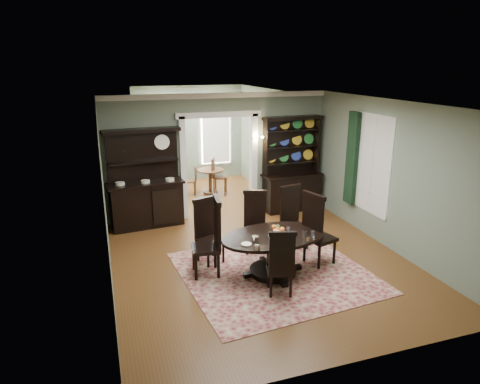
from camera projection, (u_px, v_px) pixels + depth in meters
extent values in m
cube|color=brown|center=(262.00, 264.00, 8.18)|extent=(5.50, 6.00, 0.01)
cube|color=white|center=(265.00, 104.00, 7.30)|extent=(5.50, 6.00, 0.01)
cube|color=slate|center=(105.00, 203.00, 6.91)|extent=(0.01, 6.00, 3.00)
cube|color=slate|center=(391.00, 176.00, 8.56)|extent=(0.01, 6.00, 3.00)
cube|color=slate|center=(356.00, 257.00, 5.01)|extent=(5.50, 0.01, 3.00)
cube|color=slate|center=(143.00, 161.00, 9.92)|extent=(1.85, 0.01, 3.00)
cube|color=slate|center=(287.00, 151.00, 11.01)|extent=(1.85, 0.01, 3.00)
cube|color=slate|center=(218.00, 104.00, 10.10)|extent=(1.80, 0.01, 0.50)
cube|color=silver|center=(218.00, 96.00, 10.00)|extent=(5.50, 0.10, 0.12)
cube|color=brown|center=(203.00, 194.00, 12.49)|extent=(3.50, 3.50, 0.01)
cube|color=white|center=(201.00, 89.00, 11.62)|extent=(3.50, 3.50, 0.01)
cube|color=slate|center=(139.00, 147.00, 11.53)|extent=(0.01, 3.50, 3.00)
cube|color=slate|center=(260.00, 140.00, 12.58)|extent=(0.01, 3.50, 3.00)
cube|color=slate|center=(189.00, 134.00, 13.64)|extent=(3.50, 0.01, 3.00)
cube|color=silver|center=(163.00, 134.00, 13.33)|extent=(1.05, 0.06, 2.20)
cube|color=silver|center=(215.00, 131.00, 13.84)|extent=(1.05, 0.06, 2.20)
cube|color=silver|center=(183.00, 168.00, 10.27)|extent=(0.14, 0.25, 2.50)
cube|color=silver|center=(253.00, 163.00, 10.81)|extent=(0.14, 0.25, 2.50)
cube|color=silver|center=(218.00, 114.00, 10.17)|extent=(2.08, 0.25, 0.14)
cube|color=white|center=(373.00, 165.00, 9.08)|extent=(0.02, 1.10, 2.00)
cube|color=silver|center=(373.00, 165.00, 9.07)|extent=(0.01, 1.22, 2.12)
cube|color=black|center=(352.00, 158.00, 9.67)|extent=(0.10, 0.35, 2.10)
cube|color=gold|center=(256.00, 140.00, 10.57)|extent=(0.08, 0.05, 0.18)
sphere|color=#FFD88C|center=(255.00, 138.00, 10.38)|extent=(0.07, 0.07, 0.07)
sphere|color=#FFD88C|center=(262.00, 137.00, 10.44)|extent=(0.07, 0.07, 0.07)
cube|color=maroon|center=(274.00, 272.00, 7.81)|extent=(3.49, 3.37, 0.01)
ellipsoid|color=black|center=(274.00, 236.00, 7.57)|extent=(2.03, 1.41, 0.05)
cylinder|color=black|center=(274.00, 238.00, 7.58)|extent=(1.95, 1.95, 0.03)
cylinder|color=black|center=(273.00, 254.00, 7.67)|extent=(0.24, 0.24, 0.67)
cylinder|color=black|center=(273.00, 271.00, 7.77)|extent=(0.85, 0.85, 0.10)
cylinder|color=white|center=(278.00, 236.00, 7.48)|extent=(0.27, 0.27, 0.05)
cube|color=black|center=(210.00, 240.00, 8.12)|extent=(0.56, 0.55, 0.06)
cube|color=black|center=(204.00, 219.00, 8.15)|extent=(0.43, 0.19, 0.75)
cube|color=black|center=(204.00, 199.00, 8.04)|extent=(0.48, 0.23, 0.08)
cylinder|color=black|center=(208.00, 257.00, 7.95)|extent=(0.05, 0.05, 0.44)
cylinder|color=black|center=(223.00, 252.00, 8.15)|extent=(0.05, 0.05, 0.44)
cylinder|color=black|center=(198.00, 250.00, 8.21)|extent=(0.05, 0.05, 0.44)
cylinder|color=black|center=(213.00, 246.00, 8.41)|extent=(0.05, 0.05, 0.44)
cube|color=black|center=(255.00, 231.00, 8.59)|extent=(0.54, 0.53, 0.06)
cube|color=black|center=(255.00, 210.00, 8.66)|extent=(0.43, 0.17, 0.74)
cube|color=black|center=(255.00, 192.00, 8.55)|extent=(0.48, 0.20, 0.08)
cylinder|color=black|center=(247.00, 245.00, 8.48)|extent=(0.05, 0.05, 0.44)
cylinder|color=black|center=(264.00, 244.00, 8.49)|extent=(0.05, 0.05, 0.44)
cylinder|color=black|center=(246.00, 238.00, 8.81)|extent=(0.05, 0.05, 0.44)
cylinder|color=black|center=(263.00, 238.00, 8.82)|extent=(0.05, 0.05, 0.44)
cube|color=black|center=(295.00, 227.00, 8.72)|extent=(0.55, 0.53, 0.06)
cube|color=black|center=(290.00, 206.00, 8.77)|extent=(0.46, 0.15, 0.78)
cube|color=black|center=(291.00, 187.00, 8.65)|extent=(0.51, 0.18, 0.08)
cylinder|color=black|center=(293.00, 242.00, 8.55)|extent=(0.05, 0.05, 0.46)
cylinder|color=black|center=(307.00, 239.00, 8.73)|extent=(0.05, 0.05, 0.46)
cylinder|color=black|center=(282.00, 236.00, 8.85)|extent=(0.05, 0.05, 0.46)
cylinder|color=black|center=(296.00, 233.00, 9.03)|extent=(0.05, 0.05, 0.46)
cube|color=black|center=(206.00, 248.00, 7.62)|extent=(0.54, 0.56, 0.07)
cube|color=black|center=(217.00, 224.00, 7.53)|extent=(0.12, 0.51, 0.86)
cube|color=black|center=(217.00, 200.00, 7.41)|extent=(0.14, 0.56, 0.09)
cylinder|color=black|center=(194.00, 257.00, 7.84)|extent=(0.06, 0.06, 0.51)
cylinder|color=black|center=(196.00, 267.00, 7.47)|extent=(0.06, 0.06, 0.51)
cylinder|color=black|center=(215.00, 256.00, 7.92)|extent=(0.06, 0.06, 0.51)
cylinder|color=black|center=(218.00, 265.00, 7.55)|extent=(0.06, 0.06, 0.51)
cube|color=black|center=(320.00, 238.00, 8.06)|extent=(0.61, 0.62, 0.07)
cube|color=black|center=(313.00, 219.00, 7.81)|extent=(0.19, 0.50, 0.86)
cube|color=black|center=(314.00, 196.00, 7.69)|extent=(0.23, 0.55, 0.09)
cylinder|color=black|center=(334.00, 252.00, 8.09)|extent=(0.05, 0.05, 0.51)
cylinder|color=black|center=(319.00, 245.00, 8.40)|extent=(0.05, 0.05, 0.51)
cylinder|color=black|center=(319.00, 257.00, 7.87)|extent=(0.05, 0.05, 0.51)
cylinder|color=black|center=(305.00, 249.00, 8.18)|extent=(0.05, 0.05, 0.51)
cube|color=black|center=(280.00, 270.00, 7.02)|extent=(0.51, 0.49, 0.05)
cube|color=black|center=(282.00, 255.00, 6.75)|extent=(0.41, 0.16, 0.70)
cube|color=black|center=(283.00, 234.00, 6.64)|extent=(0.45, 0.18, 0.07)
cylinder|color=black|center=(288.00, 277.00, 7.24)|extent=(0.04, 0.04, 0.41)
cylinder|color=black|center=(269.00, 277.00, 7.23)|extent=(0.04, 0.04, 0.41)
cylinder|color=black|center=(291.00, 286.00, 6.93)|extent=(0.04, 0.04, 0.41)
cylinder|color=black|center=(271.00, 287.00, 6.92)|extent=(0.04, 0.04, 0.41)
cube|color=black|center=(147.00, 205.00, 9.92)|extent=(1.67, 0.71, 1.01)
cube|color=black|center=(145.00, 183.00, 9.77)|extent=(1.78, 0.77, 0.05)
cube|color=black|center=(142.00, 155.00, 9.80)|extent=(1.62, 0.24, 1.20)
cube|color=black|center=(143.00, 161.00, 9.74)|extent=(1.59, 0.44, 0.04)
cube|color=black|center=(141.00, 130.00, 9.51)|extent=(1.75, 0.52, 0.08)
cube|color=black|center=(292.00, 192.00, 11.04)|extent=(1.47, 0.59, 0.93)
cube|color=black|center=(292.00, 175.00, 10.90)|extent=(1.57, 0.64, 0.04)
cube|color=black|center=(290.00, 146.00, 10.88)|extent=(1.44, 0.13, 1.40)
cube|color=black|center=(266.00, 148.00, 10.58)|extent=(0.06, 0.27, 1.44)
cube|color=black|center=(316.00, 145.00, 11.00)|extent=(0.06, 0.27, 1.44)
cube|color=black|center=(293.00, 118.00, 10.56)|extent=(1.56, 0.41, 0.08)
cube|color=black|center=(291.00, 162.00, 10.91)|extent=(1.45, 0.34, 0.03)
cube|color=black|center=(291.00, 147.00, 10.79)|extent=(1.45, 0.34, 0.03)
cube|color=black|center=(292.00, 130.00, 10.67)|extent=(1.45, 0.34, 0.03)
cylinder|color=#523417|center=(210.00, 170.00, 12.35)|extent=(0.78, 0.78, 0.04)
cylinder|color=#523417|center=(210.00, 181.00, 12.45)|extent=(0.10, 0.10, 0.68)
cylinder|color=#523417|center=(211.00, 192.00, 12.54)|extent=(0.43, 0.43, 0.06)
cylinder|color=#523417|center=(190.00, 181.00, 12.29)|extent=(0.36, 0.36, 0.04)
cube|color=#523417|center=(196.00, 174.00, 12.23)|extent=(0.13, 0.32, 0.45)
cylinder|color=#523417|center=(187.00, 187.00, 12.47)|extent=(0.03, 0.03, 0.41)
cylinder|color=#523417|center=(186.00, 189.00, 12.23)|extent=(0.03, 0.03, 0.41)
cylinder|color=#523417|center=(195.00, 187.00, 12.47)|extent=(0.03, 0.03, 0.41)
cylinder|color=#523417|center=(194.00, 189.00, 12.23)|extent=(0.03, 0.03, 0.41)
cylinder|color=#523417|center=(220.00, 177.00, 12.38)|extent=(0.44, 0.44, 0.04)
cube|color=#523417|center=(213.00, 168.00, 12.32)|extent=(0.19, 0.38, 0.56)
cylinder|color=#523417|center=(225.00, 187.00, 12.29)|extent=(0.04, 0.04, 0.50)
cylinder|color=#523417|center=(226.00, 184.00, 12.59)|extent=(0.04, 0.04, 0.50)
cylinder|color=#523417|center=(214.00, 187.00, 12.32)|extent=(0.04, 0.04, 0.50)
cylinder|color=#523417|center=(216.00, 184.00, 12.62)|extent=(0.04, 0.04, 0.50)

